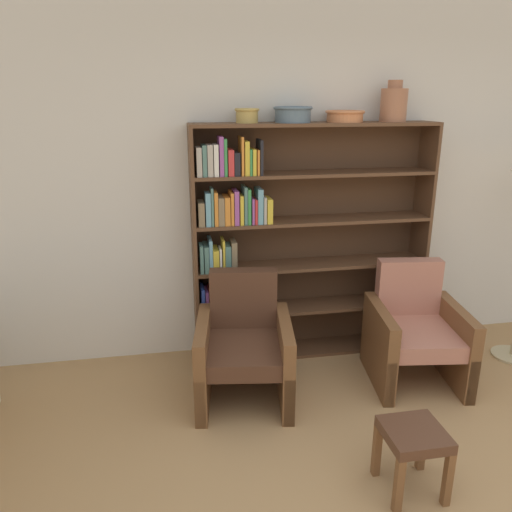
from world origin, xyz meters
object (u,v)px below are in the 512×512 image
(bowl_olive, at_px, (345,115))
(footstool, at_px, (413,442))
(bowl_brass, at_px, (293,113))
(armchair_leather, at_px, (244,346))
(armchair_cushioned, at_px, (415,331))
(bowl_cream, at_px, (247,115))
(vase_tall, at_px, (394,104))
(bookshelf, at_px, (286,246))

(bowl_olive, height_order, footstool, bowl_olive)
(bowl_brass, relative_size, footstool, 0.75)
(armchair_leather, xyz_separation_m, armchair_cushioned, (1.28, 0.00, 0.00))
(bowl_cream, relative_size, footstool, 0.47)
(vase_tall, distance_m, footstool, 2.38)
(vase_tall, xyz_separation_m, armchair_leather, (-1.23, -0.55, -1.61))
(armchair_leather, bearing_deg, bowl_cream, -93.88)
(bookshelf, distance_m, bowl_brass, 1.00)
(bowl_brass, bearing_deg, armchair_leather, -129.54)
(bookshelf, height_order, bowl_brass, bowl_brass)
(bowl_cream, distance_m, armchair_leather, 1.64)
(bowl_cream, height_order, footstool, bowl_cream)
(bowl_cream, bearing_deg, bowl_brass, 0.00)
(bookshelf, bearing_deg, armchair_leather, -127.28)
(armchair_leather, height_order, footstool, armchair_leather)
(bookshelf, xyz_separation_m, armchair_leather, (-0.43, -0.57, -0.54))
(bowl_olive, xyz_separation_m, armchair_leather, (-0.85, -0.55, -1.53))
(bookshelf, distance_m, bowl_cream, 1.04)
(bowl_olive, bearing_deg, armchair_leather, -146.97)
(bowl_cream, height_order, armchair_leather, bowl_cream)
(armchair_cushioned, distance_m, footstool, 1.20)
(bowl_cream, relative_size, armchair_cushioned, 0.21)
(bowl_olive, distance_m, footstool, 2.28)
(vase_tall, distance_m, armchair_leather, 2.10)
(bookshelf, xyz_separation_m, bowl_olive, (0.42, -0.01, 0.98))
(bookshelf, distance_m, bowl_olive, 1.07)
(bowl_cream, xyz_separation_m, footstool, (0.61, -1.62, -1.61))
(bowl_cream, distance_m, armchair_cushioned, 2.00)
(bookshelf, distance_m, armchair_cushioned, 1.16)
(bowl_olive, height_order, armchair_cushioned, bowl_olive)
(bookshelf, height_order, armchair_cushioned, bookshelf)
(bookshelf, bearing_deg, bowl_brass, -26.41)
(bowl_cream, height_order, vase_tall, vase_tall)
(bowl_olive, relative_size, armchair_leather, 0.34)
(bookshelf, bearing_deg, footstool, -79.52)
(bookshelf, height_order, vase_tall, vase_tall)
(bowl_cream, distance_m, bowl_olive, 0.73)
(bowl_olive, bearing_deg, bowl_cream, 180.00)
(bowl_brass, height_order, vase_tall, vase_tall)
(armchair_cushioned, bearing_deg, bowl_brass, -25.79)
(bowl_brass, bearing_deg, armchair_cushioned, -33.89)
(bowl_olive, bearing_deg, footstool, -94.22)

